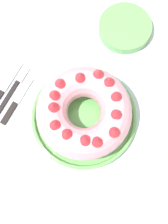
# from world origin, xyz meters

# --- Properties ---
(ground_plane) EXTENTS (8.00, 8.00, 0.00)m
(ground_plane) POSITION_xyz_m (0.00, 0.00, 0.00)
(ground_plane) COLOR #4C4742
(dining_table) EXTENTS (1.30, 1.21, 0.75)m
(dining_table) POSITION_xyz_m (0.00, 0.00, 0.67)
(dining_table) COLOR silver
(dining_table) RESTS_ON ground_plane
(serving_dish) EXTENTS (0.31, 0.31, 0.02)m
(serving_dish) POSITION_xyz_m (0.02, 0.01, 0.76)
(serving_dish) COLOR #6BB760
(serving_dish) RESTS_ON dining_table
(bundt_cake) EXTENTS (0.27, 0.27, 0.10)m
(bundt_cake) POSITION_xyz_m (0.02, 0.01, 0.82)
(bundt_cake) COLOR #E09EAD
(bundt_cake) RESTS_ON serving_dish
(fork) EXTENTS (0.02, 0.18, 0.01)m
(fork) POSITION_xyz_m (-0.21, -0.01, 0.75)
(fork) COLOR black
(fork) RESTS_ON dining_table
(serving_knife) EXTENTS (0.02, 0.20, 0.01)m
(serving_knife) POSITION_xyz_m (-0.24, -0.04, 0.75)
(serving_knife) COLOR black
(serving_knife) RESTS_ON dining_table
(cake_knife) EXTENTS (0.02, 0.17, 0.01)m
(cake_knife) POSITION_xyz_m (-0.18, -0.05, 0.75)
(cake_knife) COLOR black
(cake_knife) RESTS_ON dining_table
(side_bowl) EXTENTS (0.17, 0.17, 0.03)m
(side_bowl) POSITION_xyz_m (0.00, 0.33, 0.77)
(side_bowl) COLOR #6BB760
(side_bowl) RESTS_ON dining_table
(napkin) EXTENTS (0.15, 0.12, 0.00)m
(napkin) POSITION_xyz_m (0.27, -0.01, 0.75)
(napkin) COLOR beige
(napkin) RESTS_ON dining_table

